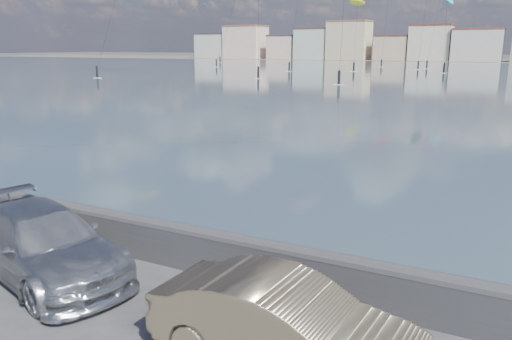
# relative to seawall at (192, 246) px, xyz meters

# --- Properties ---
(ground) EXTENTS (700.00, 700.00, 0.00)m
(ground) POSITION_rel_seawall_xyz_m (0.00, -2.70, -0.58)
(ground) COLOR #333335
(ground) RESTS_ON ground
(bay_water) EXTENTS (500.00, 177.00, 0.00)m
(bay_water) POSITION_rel_seawall_xyz_m (0.00, 88.80, -0.58)
(bay_water) COLOR #2F4552
(bay_water) RESTS_ON ground
(far_shore_strip) EXTENTS (500.00, 60.00, 0.00)m
(far_shore_strip) POSITION_rel_seawall_xyz_m (0.00, 197.30, -0.57)
(far_shore_strip) COLOR #4C473D
(far_shore_strip) RESTS_ON ground
(seawall) EXTENTS (400.00, 0.36, 1.08)m
(seawall) POSITION_rel_seawall_xyz_m (0.00, 0.00, 0.00)
(seawall) COLOR #28282B
(seawall) RESTS_ON ground
(far_buildings) EXTENTS (240.79, 13.26, 14.60)m
(far_buildings) POSITION_rel_seawall_xyz_m (1.31, 183.30, 5.44)
(far_buildings) COLOR beige
(far_buildings) RESTS_ON ground
(car_silver) EXTENTS (5.67, 3.56, 1.53)m
(car_silver) POSITION_rel_seawall_xyz_m (-2.81, -1.74, 0.19)
(car_silver) COLOR #B2B4B8
(car_silver) RESTS_ON ground
(car_champagne) EXTENTS (4.59, 1.85, 1.48)m
(car_champagne) POSITION_rel_seawall_xyz_m (3.37, -2.36, 0.16)
(car_champagne) COLOR tan
(car_champagne) RESTS_ON ground
(kitesurfer_0) EXTENTS (5.12, 14.85, 16.73)m
(kitesurfer_0) POSITION_rel_seawall_xyz_m (-7.66, 104.76, 13.77)
(kitesurfer_0) COLOR #19BFBF
(kitesurfer_0) RESTS_ON ground
(kitesurfer_15) EXTENTS (5.81, 18.18, 15.41)m
(kitesurfer_15) POSITION_rel_seawall_xyz_m (-26.73, 105.86, 13.83)
(kitesurfer_15) COLOR yellow
(kitesurfer_15) RESTS_ON ground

